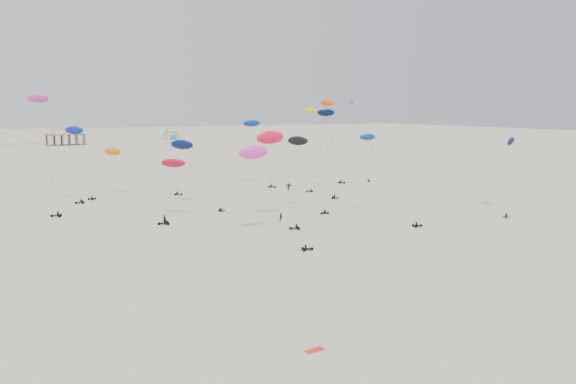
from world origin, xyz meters
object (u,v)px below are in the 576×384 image
rig_0 (256,137)px  spectator_0 (165,224)px  pavilion_small (171,134)px  rig_4 (331,126)px  rig_9 (44,133)px  pavilion_main (65,138)px

rig_0 → spectator_0: rig_0 is taller
pavilion_small → rig_4: bearing=-94.6°
rig_4 → pavilion_small: bearing=-127.7°
rig_0 → rig_9: rig_9 is taller
pavilion_main → rig_4: (50.76, -208.94, 11.95)m
rig_9 → spectator_0: (17.93, -24.79, -16.02)m
pavilion_small → spectator_0: bearing=-105.6°
rig_0 → rig_4: (21.81, -3.14, 2.97)m
rig_0 → rig_4: rig_4 is taller
pavilion_main → rig_0: size_ratio=1.15×
pavilion_main → spectator_0: bearing=-91.6°
spectator_0 → pavilion_main: bearing=-44.1°
rig_0 → rig_4: size_ratio=0.78×
rig_4 → rig_0: bearing=-41.2°
rig_0 → spectator_0: bearing=8.4°
rig_9 → pavilion_small: bearing=-6.4°
rig_4 → rig_9: bearing=-24.4°
rig_4 → spectator_0: size_ratio=11.57×
pavilion_main → rig_9: rig_9 is taller
pavilion_main → rig_0: bearing=-82.0°
pavilion_small → rig_4: rig_4 is taller
rig_0 → rig_9: 55.81m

